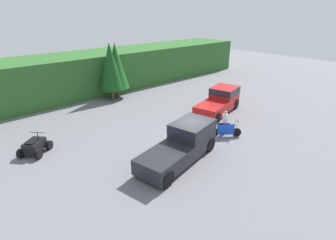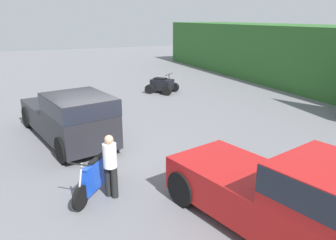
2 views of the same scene
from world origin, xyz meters
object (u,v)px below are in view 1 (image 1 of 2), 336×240
at_px(pickup_truck_second, 184,142).
at_px(rider_person, 225,122).
at_px(quad_atv, 35,146).
at_px(dirt_bike, 226,130).
at_px(pickup_truck_red, 220,100).

relative_size(pickup_truck_second, rider_person, 3.44).
height_order(quad_atv, rider_person, rider_person).
xyz_separation_m(quad_atv, rider_person, (10.96, -6.09, 0.47)).
distance_m(pickup_truck_second, dirt_bike, 4.21).
distance_m(pickup_truck_red, dirt_bike, 5.00).
relative_size(pickup_truck_red, rider_person, 3.15).
bearing_deg(quad_atv, rider_person, -70.27).
height_order(pickup_truck_second, quad_atv, pickup_truck_second).
relative_size(dirt_bike, quad_atv, 0.77).
bearing_deg(quad_atv, pickup_truck_red, -53.29).
height_order(pickup_truck_red, rider_person, pickup_truck_red).
bearing_deg(rider_person, quad_atv, -159.50).
relative_size(pickup_truck_second, quad_atv, 2.69).
distance_m(dirt_bike, rider_person, 0.63).
distance_m(pickup_truck_second, quad_atv, 9.17).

